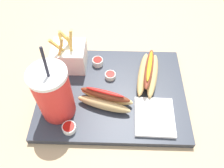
{
  "coord_description": "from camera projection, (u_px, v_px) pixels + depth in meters",
  "views": [
    {
      "loc": [
        0.01,
        -0.4,
        0.57
      ],
      "look_at": [
        0.0,
        0.0,
        0.05
      ],
      "focal_mm": 35.76,
      "sensor_mm": 36.0,
      "label": 1
    }
  ],
  "objects": [
    {
      "name": "fries_basket",
      "position": [
        70.0,
        56.0,
        0.71
      ],
      "size": [
        0.1,
        0.09,
        0.15
      ],
      "color": "white",
      "rests_on": "food_tray"
    },
    {
      "name": "food_tray",
      "position": [
        112.0,
        92.0,
        0.69
      ],
      "size": [
        0.44,
        0.34,
        0.02
      ],
      "primitive_type": "cube",
      "color": "#2D333D",
      "rests_on": "ground_plane"
    },
    {
      "name": "ketchup_cup_3",
      "position": [
        110.0,
        75.0,
        0.7
      ],
      "size": [
        0.03,
        0.03,
        0.02
      ],
      "color": "white",
      "rests_on": "food_tray"
    },
    {
      "name": "ketchup_cup_2",
      "position": [
        69.0,
        128.0,
        0.59
      ],
      "size": [
        0.04,
        0.04,
        0.02
      ],
      "color": "white",
      "rests_on": "food_tray"
    },
    {
      "name": "hot_dog_1",
      "position": [
        148.0,
        73.0,
        0.69
      ],
      "size": [
        0.09,
        0.18,
        0.06
      ],
      "color": "tan",
      "rests_on": "food_tray"
    },
    {
      "name": "hot_dog_2",
      "position": [
        105.0,
        99.0,
        0.63
      ],
      "size": [
        0.17,
        0.1,
        0.06
      ],
      "color": "#DBB775",
      "rests_on": "food_tray"
    },
    {
      "name": "ground_plane",
      "position": [
        112.0,
        95.0,
        0.71
      ],
      "size": [
        2.4,
        2.4,
        0.02
      ],
      "primitive_type": "cube",
      "color": "tan"
    },
    {
      "name": "napkin_stack",
      "position": [
        154.0,
        117.0,
        0.62
      ],
      "size": [
        0.11,
        0.12,
        0.01
      ],
      "primitive_type": "cube",
      "rotation": [
        0.0,
        0.0,
        -0.03
      ],
      "color": "white",
      "rests_on": "food_tray"
    },
    {
      "name": "soda_cup",
      "position": [
        53.0,
        93.0,
        0.57
      ],
      "size": [
        0.1,
        0.1,
        0.24
      ],
      "color": "red",
      "rests_on": "food_tray"
    },
    {
      "name": "ketchup_cup_1",
      "position": [
        98.0,
        62.0,
        0.74
      ],
      "size": [
        0.04,
        0.04,
        0.02
      ],
      "color": "white",
      "rests_on": "food_tray"
    }
  ]
}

